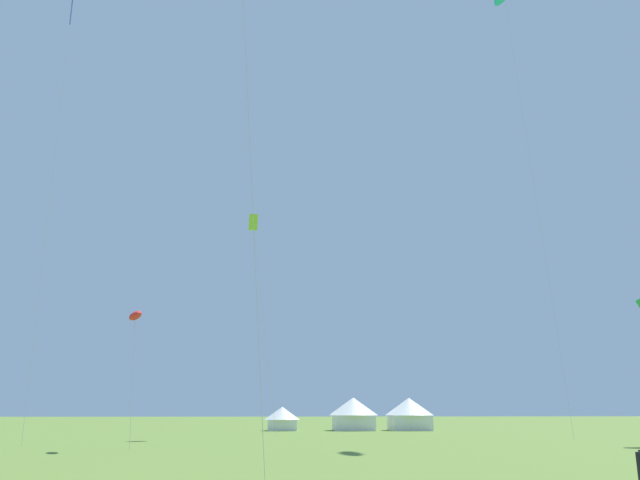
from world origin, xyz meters
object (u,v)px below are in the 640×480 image
at_px(festival_tent_right, 282,417).
at_px(festival_tent_left, 409,412).
at_px(kite_lime_box, 253,223).
at_px(festival_tent_center, 353,412).
at_px(kite_red_parafoil, 135,316).

distance_m(festival_tent_right, festival_tent_left, 13.24).
bearing_deg(festival_tent_right, festival_tent_left, 0.00).
bearing_deg(kite_lime_box, festival_tent_center, 56.84).
bearing_deg(kite_lime_box, festival_tent_right, 79.37).
height_order(kite_lime_box, festival_tent_center, kite_lime_box).
relative_size(kite_lime_box, festival_tent_right, 5.01).
relative_size(kite_red_parafoil, festival_tent_left, 1.51).
distance_m(kite_lime_box, festival_tent_right, 22.79).
xyz_separation_m(festival_tent_right, festival_tent_left, (13.23, 0.00, 0.51)).
bearing_deg(kite_red_parafoil, kite_lime_box, 68.98).
relative_size(festival_tent_right, festival_tent_left, 0.72).
distance_m(kite_red_parafoil, festival_tent_right, 33.35).
bearing_deg(festival_tent_center, kite_lime_box, -123.16).
bearing_deg(kite_red_parafoil, festival_tent_right, 74.05).
bearing_deg(festival_tent_right, festival_tent_center, 0.00).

